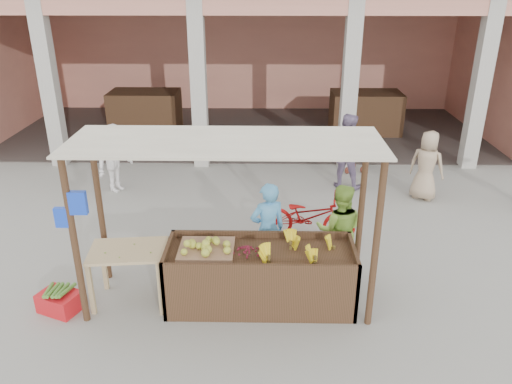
{
  "coord_description": "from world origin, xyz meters",
  "views": [
    {
      "loc": [
        0.55,
        -5.93,
        4.29
      ],
      "look_at": [
        0.42,
        1.2,
        1.19
      ],
      "focal_mm": 35.0,
      "sensor_mm": 36.0,
      "label": 1
    }
  ],
  "objects_px": {
    "side_table": "(129,258)",
    "vendor_green": "(339,228)",
    "red_crate": "(60,302)",
    "vendor_blue": "(268,227)",
    "fruit_stall": "(260,278)",
    "motorcycle": "(308,215)"
  },
  "relations": [
    {
      "from": "side_table",
      "to": "vendor_green",
      "type": "distance_m",
      "value": 3.12
    },
    {
      "from": "motorcycle",
      "to": "red_crate",
      "type": "bearing_deg",
      "value": 130.15
    },
    {
      "from": "fruit_stall",
      "to": "vendor_green",
      "type": "distance_m",
      "value": 1.48
    },
    {
      "from": "side_table",
      "to": "fruit_stall",
      "type": "bearing_deg",
      "value": -5.27
    },
    {
      "from": "fruit_stall",
      "to": "vendor_green",
      "type": "height_order",
      "value": "vendor_green"
    },
    {
      "from": "side_table",
      "to": "red_crate",
      "type": "distance_m",
      "value": 1.14
    },
    {
      "from": "vendor_blue",
      "to": "vendor_green",
      "type": "relative_size",
      "value": 1.04
    },
    {
      "from": "vendor_blue",
      "to": "motorcycle",
      "type": "distance_m",
      "value": 1.4
    },
    {
      "from": "red_crate",
      "to": "side_table",
      "type": "bearing_deg",
      "value": 35.86
    },
    {
      "from": "side_table",
      "to": "vendor_green",
      "type": "height_order",
      "value": "vendor_green"
    },
    {
      "from": "vendor_green",
      "to": "red_crate",
      "type": "bearing_deg",
      "value": 23.27
    },
    {
      "from": "vendor_blue",
      "to": "motorcycle",
      "type": "xyz_separation_m",
      "value": [
        0.71,
        1.15,
        -0.36
      ]
    },
    {
      "from": "vendor_blue",
      "to": "vendor_green",
      "type": "height_order",
      "value": "vendor_blue"
    },
    {
      "from": "side_table",
      "to": "vendor_green",
      "type": "xyz_separation_m",
      "value": [
        3.01,
        0.81,
        0.08
      ]
    },
    {
      "from": "fruit_stall",
      "to": "red_crate",
      "type": "xyz_separation_m",
      "value": [
        -2.78,
        -0.25,
        -0.26
      ]
    },
    {
      "from": "fruit_stall",
      "to": "vendor_blue",
      "type": "relative_size",
      "value": 1.6
    },
    {
      "from": "motorcycle",
      "to": "vendor_blue",
      "type": "bearing_deg",
      "value": 157.6
    },
    {
      "from": "red_crate",
      "to": "motorcycle",
      "type": "bearing_deg",
      "value": 52.96
    },
    {
      "from": "red_crate",
      "to": "motorcycle",
      "type": "height_order",
      "value": "motorcycle"
    },
    {
      "from": "fruit_stall",
      "to": "red_crate",
      "type": "distance_m",
      "value": 2.81
    },
    {
      "from": "side_table",
      "to": "red_crate",
      "type": "bearing_deg",
      "value": -171.86
    },
    {
      "from": "fruit_stall",
      "to": "motorcycle",
      "type": "relative_size",
      "value": 1.5
    }
  ]
}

